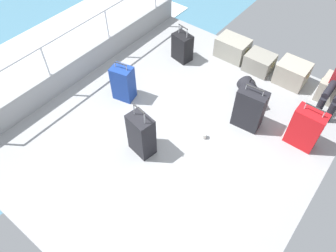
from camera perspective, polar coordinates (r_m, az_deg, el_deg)
The scene contains 14 objects.
ground_plane at distance 5.23m, azimuth 1.76°, elevation -0.64°, with size 4.40×5.20×0.06m, color #939699.
gunwale_port at distance 6.20m, azimuth -14.70°, elevation 10.47°, with size 0.06×5.20×0.45m, color #939699.
railing_port at distance 5.88m, azimuth -15.78°, elevation 14.65°, with size 0.04×4.20×1.02m.
sea_wake at distance 7.54m, azimuth -21.17°, elevation 10.95°, with size 12.00×12.00×0.01m.
cargo_crate_0 at distance 6.58m, azimuth 11.37°, elevation 13.44°, with size 0.64×0.43×0.40m.
cargo_crate_1 at distance 6.38m, azimuth 15.91°, elevation 10.78°, with size 0.54×0.42×0.34m.
cargo_crate_2 at distance 6.27m, azimuth 21.17°, elevation 8.74°, with size 0.56×0.45×0.41m.
suitcase_0 at distance 5.18m, azimuth 23.20°, elevation -0.38°, with size 0.44×0.26×0.80m.
suitcase_1 at distance 5.54m, azimuth -7.96°, elevation 7.56°, with size 0.39×0.33×0.74m.
suitcase_2 at distance 4.68m, azimuth -4.75°, elevation -1.55°, with size 0.42×0.32×0.92m.
suitcase_3 at distance 5.16m, azimuth 14.26°, elevation 2.96°, with size 0.46×0.30×0.81m.
suitcase_4 at distance 6.36m, azimuth 2.55°, elevation 13.81°, with size 0.40×0.32×0.72m.
duffel_bag at distance 5.74m, azimuth 14.50°, elevation 5.73°, with size 0.63×0.58×0.42m.
paper_cup at distance 5.07m, azimuth 6.39°, elevation -1.70°, with size 0.08×0.08×0.10m, color white.
Camera 1 is at (1.94, -2.73, 3.99)m, focal length 34.34 mm.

